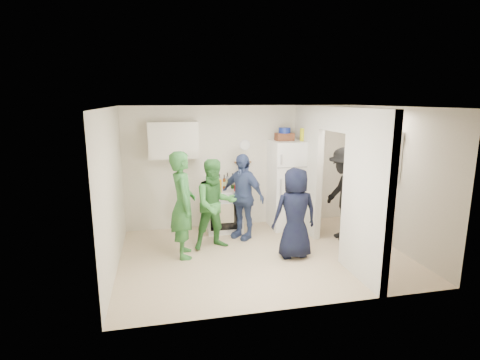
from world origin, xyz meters
The scene contains 35 objects.
floor centered at (0.00, 0.00, 0.00)m, with size 4.80×4.80×0.00m, color beige.
wall_back centered at (0.00, 1.70, 1.25)m, with size 4.80×4.80×0.00m, color silver.
wall_front centered at (0.00, -1.70, 1.25)m, with size 4.80×4.80×0.00m, color silver.
wall_left centered at (-2.40, 0.00, 1.25)m, with size 3.40×3.40×0.00m, color silver.
wall_right centered at (2.40, 0.00, 1.25)m, with size 3.40×3.40×0.00m, color silver.
ceiling centered at (0.00, 0.00, 2.50)m, with size 4.80×4.80×0.00m, color white.
partition_pier_back centered at (1.20, 1.10, 1.25)m, with size 0.12×1.20×2.50m, color silver.
partition_pier_front centered at (1.20, -1.10, 1.25)m, with size 0.12×1.20×2.50m, color silver.
partition_header centered at (1.20, 0.00, 2.30)m, with size 0.12×1.00×0.40m, color silver.
stove centered at (-0.45, 1.37, 0.43)m, with size 0.72×0.60×0.86m, color white.
upper_cabinet centered at (-1.40, 1.52, 1.85)m, with size 0.95×0.34×0.70m, color silver.
fridge centered at (0.90, 1.34, 0.90)m, with size 0.74×0.72×1.80m, color white.
wicker_basket centered at (0.80, 1.39, 1.88)m, with size 0.35×0.25×0.15m, color brown.
blue_bowl centered at (0.80, 1.39, 2.01)m, with size 0.24×0.24×0.11m, color navy.
yellow_cup_stack_top centered at (1.12, 1.24, 1.93)m, with size 0.09×0.09×0.25m, color yellow.
wall_clock centered at (0.05, 1.68, 1.70)m, with size 0.22×0.22×0.03m, color white.
spice_shelf centered at (0.00, 1.65, 1.35)m, with size 0.35×0.08×0.03m, color olive.
nook_window centered at (2.38, 0.20, 1.65)m, with size 0.03×0.70×0.80m, color black.
nook_window_frame centered at (2.36, 0.20, 1.65)m, with size 0.04×0.76×0.86m, color white.
nook_valance centered at (2.34, 0.20, 2.00)m, with size 0.04×0.82×0.18m, color white.
yellow_cup_stack_stove centered at (-0.57, 1.15, 0.98)m, with size 0.09×0.09×0.25m, color orange.
red_cup centered at (-0.23, 1.17, 0.92)m, with size 0.09×0.09×0.12m, color #AB0B10.
person_green_left centered at (-1.32, 0.28, 0.90)m, with size 0.66×0.43×1.80m, color #387C31.
person_green_center centered at (-0.75, 0.50, 0.81)m, with size 0.78×0.61×1.61m, color #3C883E.
person_denim centered at (-0.17, 0.91, 0.82)m, with size 0.96×0.40×1.63m, color navy.
person_navy centered at (0.49, -0.16, 0.77)m, with size 0.75×0.49×1.53m, color black.
person_nook centered at (1.67, 0.43, 0.88)m, with size 1.14×0.65×1.76m, color black.
bottle_a centered at (-0.72, 1.48, 1.00)m, with size 0.07×0.07×0.28m, color brown.
bottle_b centered at (-0.61, 1.31, 0.99)m, with size 0.07×0.07×0.25m, color #1D5923.
bottle_c centered at (-0.51, 1.52, 1.00)m, with size 0.07×0.07×0.28m, color silver.
bottle_d centered at (-0.44, 1.34, 1.01)m, with size 0.06×0.06×0.30m, color brown.
bottle_e centered at (-0.34, 1.55, 1.01)m, with size 0.06×0.06×0.30m, color #A4A7B6.
bottle_f centered at (-0.26, 1.41, 1.02)m, with size 0.07×0.07×0.31m, color #173914.
bottle_g centered at (-0.19, 1.50, 1.01)m, with size 0.07×0.07×0.31m, color olive.
bottle_h centered at (-0.74, 1.25, 1.01)m, with size 0.06×0.06×0.29m, color #B4B7C1.
Camera 1 is at (-1.65, -5.79, 2.62)m, focal length 28.00 mm.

